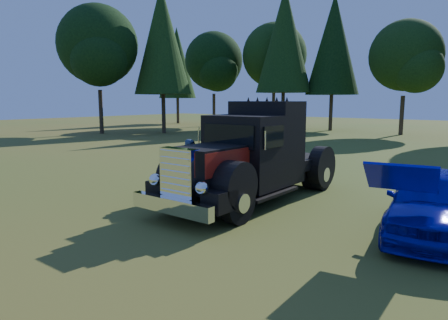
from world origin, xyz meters
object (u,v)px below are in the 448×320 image
diamond_t_truck (250,159)px  distant_teal_car (259,124)px  spectator_near (191,169)px  hotrod_coupe (432,202)px  spectator_far (225,166)px

diamond_t_truck → distant_teal_car: (-15.07, 23.60, -0.61)m
distant_teal_car → spectator_near: bearing=-51.5°
hotrod_coupe → distant_teal_car: bearing=130.3°
spectator_near → distant_teal_car: 27.84m
diamond_t_truck → spectator_far: (-1.59, 0.81, -0.48)m
diamond_t_truck → hotrod_coupe: size_ratio=1.51×
spectator_near → distant_teal_car: size_ratio=0.46×
hotrod_coupe → spectator_far: hotrod_coupe is taller
spectator_near → distant_teal_car: (-13.41, 24.40, -0.25)m
hotrod_coupe → spectator_far: bearing=172.5°
distant_teal_car → spectator_far: bearing=-49.6°
hotrod_coupe → spectator_far: (-6.56, 0.86, 0.03)m
hotrod_coupe → distant_teal_car: size_ratio=1.17×
spectator_far → distant_teal_car: size_ratio=0.40×
diamond_t_truck → distant_teal_car: size_ratio=1.77×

